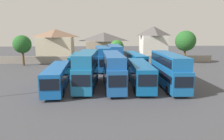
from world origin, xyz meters
name	(u,v)px	position (x,y,z in m)	size (l,w,h in m)	color
ground	(108,67)	(0.00, 18.00, 0.00)	(140.00, 140.00, 0.00)	#424247
depot_boundary_wall	(107,59)	(0.00, 24.28, 0.90)	(56.00, 0.50, 1.80)	gray
bus_1	(57,76)	(-7.94, -0.26, 1.87)	(3.09, 11.98, 3.26)	#1457A8
bus_2	(87,68)	(-3.82, 0.50, 2.90)	(3.23, 11.15, 5.16)	#186194
bus_3	(113,69)	(-0.01, 0.14, 2.80)	(2.78, 11.39, 4.98)	#1C559E
bus_4	(140,73)	(4.01, 0.35, 2.02)	(3.09, 11.86, 3.54)	#0E5595
bus_5	(168,68)	(8.15, 0.15, 2.76)	(2.85, 11.95, 4.89)	#165A9C
bus_6	(78,61)	(-6.57, 14.54, 1.92)	(2.69, 11.90, 3.35)	#0B6396
bus_7	(102,57)	(-1.36, 14.51, 2.76)	(3.17, 10.40, 4.89)	#175BA5
bus_8	(115,56)	(1.28, 14.75, 2.92)	(2.68, 10.90, 5.20)	#1D58A2
bus_9	(134,60)	(5.41, 13.88, 2.03)	(3.42, 12.07, 3.55)	#0B5EA6
house_terrace_left	(56,44)	(-15.02, 33.35, 4.50)	(10.40, 7.95, 8.83)	beige
house_terrace_centre	(104,45)	(-0.67, 34.95, 4.02)	(11.14, 7.58, 7.87)	tan
house_terrace_right	(153,42)	(14.58, 33.94, 4.95)	(7.90, 6.80, 9.70)	silver
tree_left_of_lot	(117,47)	(2.73, 26.78, 3.98)	(3.79, 3.79, 5.90)	brown
tree_behind_wall	(22,44)	(-20.40, 21.28, 5.09)	(4.28, 4.28, 7.27)	brown
tree_right_of_lot	(185,41)	(19.81, 22.28, 5.72)	(5.16, 5.16, 8.33)	brown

